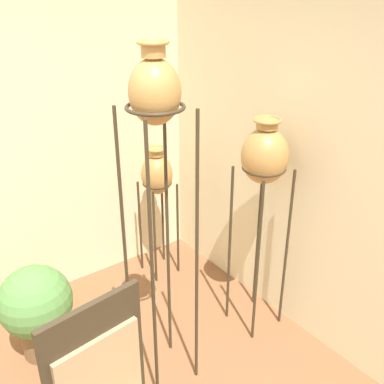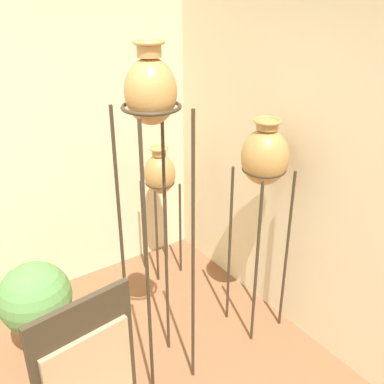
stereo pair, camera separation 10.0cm
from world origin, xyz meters
The scene contains 4 objects.
vase_stand_tall centered at (1.03, 0.78, 1.76)m, with size 0.32×0.32×2.09m.
vase_stand_medium centered at (1.85, 0.80, 1.29)m, with size 0.31×0.31×1.57m.
vase_stand_short centered at (1.63, 1.76, 0.90)m, with size 0.25×0.25×1.15m.
potted_plant centered at (0.45, 1.43, 0.39)m, with size 0.49×0.49×0.67m.
Camera 2 is at (-0.05, -1.13, 2.35)m, focal length 42.00 mm.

